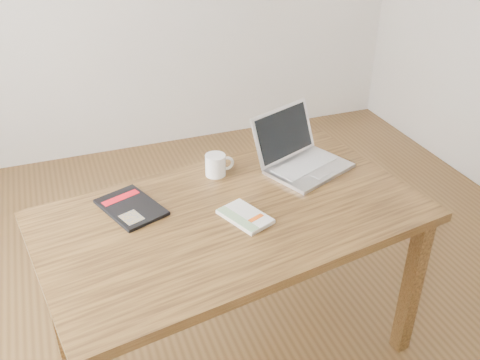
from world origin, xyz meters
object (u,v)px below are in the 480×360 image
object	(u,v)px
desk	(233,231)
white_guidebook	(245,217)
coffee_mug	(216,165)
black_guidebook	(131,207)
laptop	(300,156)

from	to	relation	value
desk	white_guidebook	distance (m)	0.11
white_guidebook	coffee_mug	xyz separation A→B (m)	(0.00, 0.35, 0.04)
white_guidebook	black_guidebook	world-z (taller)	white_guidebook
black_guidebook	coffee_mug	world-z (taller)	coffee_mug
coffee_mug	black_guidebook	bearing A→B (deg)	-158.56
desk	black_guidebook	size ratio (longest dim) A/B	4.97
laptop	black_guidebook	bearing A→B (deg)	163.36
laptop	coffee_mug	distance (m)	0.37
white_guidebook	laptop	bearing A→B (deg)	16.75
desk	coffee_mug	xyz separation A→B (m)	(0.03, 0.30, 0.14)
laptop	coffee_mug	size ratio (longest dim) A/B	3.48
desk	coffee_mug	size ratio (longest dim) A/B	12.47
white_guidebook	black_guidebook	distance (m)	0.44
black_guidebook	laptop	distance (m)	0.76
white_guidebook	black_guidebook	xyz separation A→B (m)	(-0.39, 0.21, -0.00)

